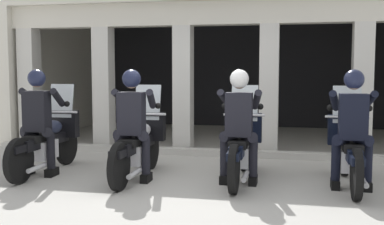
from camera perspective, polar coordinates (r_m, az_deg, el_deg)
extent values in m
plane|color=#A8A59E|center=(9.71, 3.33, -4.18)|extent=(80.00, 80.00, 0.00)
cube|color=black|center=(13.36, 6.70, 4.52)|extent=(9.28, 0.24, 2.86)
cube|color=beige|center=(9.12, 4.11, 11.88)|extent=(9.28, 0.36, 0.44)
cube|color=beige|center=(11.21, 5.66, 12.15)|extent=(9.28, 4.88, 0.16)
cube|color=beige|center=(12.49, -15.63, 4.32)|extent=(0.30, 4.88, 2.86)
cube|color=beige|center=(10.48, -18.99, 2.90)|extent=(0.35, 0.36, 2.42)
cube|color=beige|center=(9.73, -10.61, 2.93)|extent=(0.35, 0.36, 2.42)
cube|color=beige|center=(9.21, -1.06, 2.90)|extent=(0.35, 0.36, 2.42)
cube|color=beige|center=(8.98, 9.29, 2.77)|extent=(0.35, 0.36, 2.42)
cube|color=beige|center=(9.05, 19.82, 2.55)|extent=(0.35, 0.36, 2.42)
cube|color=#B7B5AD|center=(8.69, 3.53, -4.89)|extent=(8.88, 0.24, 0.12)
cylinder|color=black|center=(8.18, -14.92, -3.84)|extent=(0.09, 0.64, 0.64)
cylinder|color=black|center=(6.98, -20.17, -5.53)|extent=(0.09, 0.64, 0.64)
cube|color=black|center=(8.15, -14.95, -2.40)|extent=(0.14, 0.44, 0.08)
cube|color=silver|center=(7.52, -17.53, -4.31)|extent=(0.28, 0.44, 0.28)
cube|color=black|center=(7.54, -17.37, -3.28)|extent=(0.18, 1.24, 0.16)
ellipsoid|color=#1E2338|center=(7.71, -16.60, -1.73)|extent=(0.26, 0.48, 0.22)
cube|color=black|center=(7.38, -18.07, -2.93)|extent=(0.24, 0.52, 0.10)
cube|color=black|center=(7.00, -19.95, -4.03)|extent=(0.16, 0.48, 0.10)
cylinder|color=silver|center=(8.09, -15.15, -2.23)|extent=(0.05, 0.24, 0.53)
cube|color=black|center=(8.02, -15.37, -1.29)|extent=(0.52, 0.16, 0.44)
sphere|color=silver|center=(8.11, -15.05, -1.07)|extent=(0.18, 0.18, 0.18)
cube|color=silver|center=(7.97, -15.50, 1.37)|extent=(0.40, 0.14, 0.54)
cylinder|color=silver|center=(7.92, -15.74, 0.07)|extent=(0.62, 0.04, 0.04)
cylinder|color=silver|center=(7.20, -18.04, -6.31)|extent=(0.07, 0.55, 0.07)
cube|color=black|center=(7.32, -18.24, 0.15)|extent=(0.36, 0.22, 0.60)
cube|color=#591414|center=(7.42, -17.77, 0.38)|extent=(0.05, 0.02, 0.32)
sphere|color=tan|center=(7.31, -18.26, 3.72)|extent=(0.21, 0.21, 0.21)
sphere|color=#191E38|center=(7.31, -18.27, 3.95)|extent=(0.26, 0.26, 0.26)
cylinder|color=black|center=(7.30, -17.14, -2.28)|extent=(0.26, 0.29, 0.17)
cylinder|color=black|center=(7.31, -16.67, -4.44)|extent=(0.12, 0.12, 0.53)
cube|color=black|center=(7.38, -16.57, -6.91)|extent=(0.11, 0.26, 0.12)
cylinder|color=black|center=(7.44, -19.02, -2.20)|extent=(0.26, 0.29, 0.17)
cylinder|color=black|center=(7.51, -19.35, -4.26)|extent=(0.12, 0.12, 0.53)
cube|color=black|center=(7.58, -19.24, -6.67)|extent=(0.11, 0.26, 0.12)
cylinder|color=black|center=(7.40, -15.91, 1.74)|extent=(0.19, 0.48, 0.31)
sphere|color=black|center=(7.57, -14.87, 1.01)|extent=(0.09, 0.09, 0.09)
cylinder|color=black|center=(7.62, -18.83, 1.75)|extent=(0.19, 0.48, 0.31)
sphere|color=black|center=(7.82, -18.27, 1.05)|extent=(0.09, 0.09, 0.09)
cylinder|color=black|center=(7.57, -5.00, -4.41)|extent=(0.09, 0.64, 0.64)
cylinder|color=black|center=(6.27, -8.80, -6.46)|extent=(0.09, 0.64, 0.64)
cube|color=black|center=(7.54, -5.01, -2.85)|extent=(0.14, 0.44, 0.08)
cube|color=silver|center=(6.86, -6.86, -5.00)|extent=(0.28, 0.44, 0.28)
cube|color=black|center=(6.89, -6.73, -3.87)|extent=(0.18, 1.24, 0.16)
ellipsoid|color=#B2B2B7|center=(7.07, -6.17, -2.15)|extent=(0.26, 0.48, 0.22)
cube|color=black|center=(6.71, -7.24, -3.51)|extent=(0.24, 0.52, 0.10)
cube|color=black|center=(6.29, -8.63, -4.78)|extent=(0.16, 0.48, 0.10)
cylinder|color=silver|center=(7.48, -5.15, -2.67)|extent=(0.05, 0.24, 0.53)
cube|color=black|center=(7.40, -5.30, -1.65)|extent=(0.52, 0.16, 0.44)
sphere|color=silver|center=(7.50, -5.07, -1.41)|extent=(0.18, 0.18, 0.18)
cube|color=silver|center=(7.35, -5.37, 1.23)|extent=(0.40, 0.14, 0.54)
cylinder|color=silver|center=(7.29, -5.54, -0.18)|extent=(0.62, 0.04, 0.04)
cylinder|color=silver|center=(6.54, -6.84, -7.25)|extent=(0.07, 0.55, 0.07)
cube|color=black|center=(6.64, -7.33, -0.12)|extent=(0.36, 0.22, 0.60)
cube|color=black|center=(6.75, -7.00, 0.14)|extent=(0.05, 0.02, 0.32)
sphere|color=tan|center=(6.63, -7.32, 3.81)|extent=(0.21, 0.21, 0.21)
sphere|color=#191E38|center=(6.63, -7.33, 4.07)|extent=(0.26, 0.26, 0.26)
cylinder|color=black|center=(6.65, -6.11, -2.79)|extent=(0.26, 0.29, 0.17)
cylinder|color=black|center=(6.68, -5.59, -5.14)|extent=(0.12, 0.12, 0.53)
cube|color=black|center=(6.75, -5.54, -7.84)|extent=(0.11, 0.26, 0.12)
cylinder|color=black|center=(6.74, -8.37, -2.71)|extent=(0.26, 0.29, 0.17)
cylinder|color=black|center=(6.81, -8.81, -4.98)|extent=(0.12, 0.12, 0.53)
cube|color=black|center=(6.88, -8.75, -7.63)|extent=(0.11, 0.26, 0.12)
cylinder|color=black|center=(6.77, -4.95, 1.62)|extent=(0.19, 0.48, 0.31)
sphere|color=black|center=(6.97, -4.12, 0.82)|extent=(0.09, 0.09, 0.09)
cylinder|color=black|center=(6.92, -8.44, 1.66)|extent=(0.19, 0.48, 0.31)
sphere|color=black|center=(7.13, -8.13, 0.88)|extent=(0.09, 0.09, 0.09)
cylinder|color=black|center=(7.43, 6.43, -4.60)|extent=(0.09, 0.64, 0.64)
cylinder|color=black|center=(6.07, 5.09, -6.82)|extent=(0.09, 0.64, 0.64)
cube|color=black|center=(7.40, 6.45, -3.01)|extent=(0.14, 0.44, 0.08)
cube|color=silver|center=(6.69, 5.78, -5.25)|extent=(0.28, 0.44, 0.28)
cube|color=black|center=(6.72, 5.84, -4.09)|extent=(0.18, 1.24, 0.16)
ellipsoid|color=black|center=(6.91, 6.06, -2.32)|extent=(0.26, 0.48, 0.22)
cube|color=black|center=(6.53, 5.67, -3.73)|extent=(0.24, 0.52, 0.10)
cube|color=black|center=(6.09, 5.17, -5.08)|extent=(0.16, 0.48, 0.10)
cylinder|color=silver|center=(7.34, 6.40, -2.83)|extent=(0.05, 0.24, 0.53)
cube|color=black|center=(7.26, 6.36, -1.80)|extent=(0.52, 0.16, 0.44)
sphere|color=silver|center=(7.36, 6.44, -1.55)|extent=(0.18, 0.18, 0.18)
cube|color=silver|center=(7.20, 6.38, 1.14)|extent=(0.40, 0.14, 0.54)
cylinder|color=silver|center=(7.14, 6.30, -0.30)|extent=(0.62, 0.04, 0.04)
cylinder|color=silver|center=(6.38, 6.49, -7.56)|extent=(0.07, 0.55, 0.07)
cube|color=black|center=(6.46, 5.68, -0.25)|extent=(0.36, 0.22, 0.60)
cube|color=#591414|center=(6.58, 5.80, 0.02)|extent=(0.05, 0.02, 0.32)
sphere|color=#936B51|center=(6.45, 5.74, 3.79)|extent=(0.21, 0.21, 0.21)
sphere|color=silver|center=(6.45, 5.74, 4.06)|extent=(0.26, 0.26, 0.26)
cylinder|color=black|center=(6.50, 6.91, -2.98)|extent=(0.26, 0.29, 0.17)
cylinder|color=black|center=(6.54, 7.41, -5.38)|extent=(0.12, 0.12, 0.53)
cube|color=black|center=(6.62, 7.38, -8.13)|extent=(0.11, 0.26, 0.12)
cylinder|color=black|center=(6.53, 4.46, -2.92)|extent=(0.26, 0.29, 0.17)
cylinder|color=black|center=(6.59, 3.92, -5.27)|extent=(0.12, 0.12, 0.53)
cube|color=black|center=(6.66, 3.92, -8.01)|extent=(0.11, 0.26, 0.12)
cylinder|color=black|center=(6.65, 7.81, 1.52)|extent=(0.19, 0.48, 0.31)
sphere|color=black|center=(6.87, 8.26, 0.71)|extent=(0.09, 0.09, 0.09)
cylinder|color=black|center=(6.70, 4.05, 1.59)|extent=(0.19, 0.48, 0.31)
sphere|color=black|center=(6.92, 3.96, 0.79)|extent=(0.09, 0.09, 0.09)
cylinder|color=black|center=(7.45, 17.94, -4.80)|extent=(0.09, 0.64, 0.64)
cylinder|color=black|center=(6.08, 19.26, -7.06)|extent=(0.09, 0.64, 0.64)
cube|color=black|center=(7.41, 17.99, -3.22)|extent=(0.14, 0.44, 0.08)
cube|color=silver|center=(6.70, 18.59, -5.48)|extent=(0.28, 0.44, 0.28)
cube|color=black|center=(6.73, 18.58, -4.31)|extent=(0.18, 1.24, 0.16)
ellipsoid|color=black|center=(6.92, 18.42, -2.55)|extent=(0.26, 0.48, 0.22)
cube|color=black|center=(6.54, 18.77, -3.97)|extent=(0.24, 0.52, 0.10)
cube|color=black|center=(6.10, 19.24, -5.33)|extent=(0.16, 0.48, 0.10)
cylinder|color=silver|center=(7.35, 18.04, -3.04)|extent=(0.05, 0.24, 0.53)
cube|color=black|center=(7.27, 18.12, -2.02)|extent=(0.52, 0.16, 0.44)
sphere|color=silver|center=(7.37, 18.04, -1.77)|extent=(0.18, 0.18, 0.18)
cube|color=silver|center=(7.22, 18.22, 0.92)|extent=(0.40, 0.14, 0.54)
cylinder|color=silver|center=(7.15, 18.25, -0.52)|extent=(0.62, 0.04, 0.04)
cylinder|color=silver|center=(6.42, 19.96, -7.76)|extent=(0.07, 0.55, 0.07)
cube|color=black|center=(6.47, 18.89, -0.50)|extent=(0.36, 0.22, 0.60)
cube|color=black|center=(6.59, 18.78, -0.22)|extent=(0.05, 0.02, 0.32)
sphere|color=tan|center=(6.47, 18.99, 3.54)|extent=(0.21, 0.21, 0.21)
sphere|color=#191E38|center=(6.47, 19.00, 3.80)|extent=(0.26, 0.26, 0.26)
cylinder|color=black|center=(6.55, 20.01, -3.20)|extent=(0.26, 0.29, 0.17)
cylinder|color=black|center=(6.60, 20.45, -5.57)|extent=(0.12, 0.12, 0.53)
cube|color=black|center=(6.68, 20.35, -8.30)|extent=(0.11, 0.26, 0.12)
cylinder|color=black|center=(6.51, 17.57, -3.17)|extent=(0.26, 0.29, 0.17)
cylinder|color=black|center=(6.55, 16.98, -5.54)|extent=(0.12, 0.12, 0.53)
cube|color=black|center=(6.63, 16.89, -8.29)|extent=(0.11, 0.26, 0.12)
cylinder|color=black|center=(6.71, 20.58, 1.28)|extent=(0.19, 0.48, 0.31)
sphere|color=black|center=(6.94, 20.62, 0.48)|extent=(0.09, 0.09, 0.09)
cylinder|color=black|center=(6.66, 16.83, 1.36)|extent=(0.19, 0.48, 0.31)
sphere|color=black|center=(6.88, 16.34, 0.56)|extent=(0.09, 0.09, 0.09)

